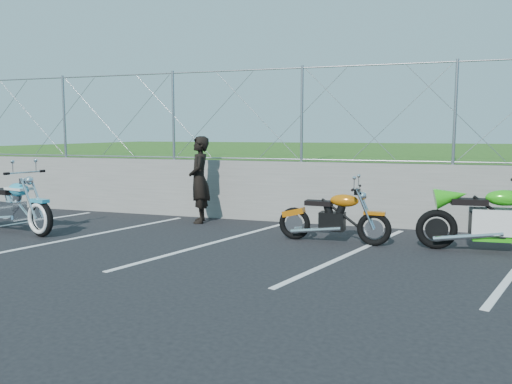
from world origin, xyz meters
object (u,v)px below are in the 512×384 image
(naked_orange, at_px, (335,219))
(sportbike_green, at_px, (491,221))
(cruiser_turquoise, at_px, (14,208))
(person_standing, at_px, (199,180))

(naked_orange, distance_m, sportbike_green, 2.49)
(cruiser_turquoise, xyz_separation_m, sportbike_green, (8.52, 1.08, 0.02))
(cruiser_turquoise, relative_size, naked_orange, 1.18)
(naked_orange, bearing_deg, cruiser_turquoise, -167.10)
(cruiser_turquoise, height_order, naked_orange, cruiser_turquoise)
(sportbike_green, bearing_deg, person_standing, 165.66)
(naked_orange, height_order, person_standing, person_standing)
(sportbike_green, relative_size, person_standing, 1.21)
(cruiser_turquoise, distance_m, naked_orange, 6.11)
(naked_orange, distance_m, person_standing, 3.28)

